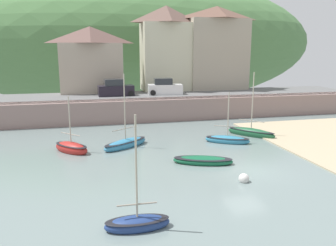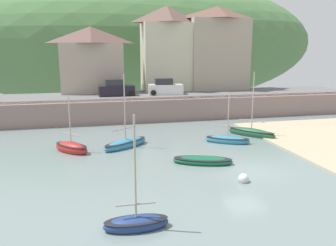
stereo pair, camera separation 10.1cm
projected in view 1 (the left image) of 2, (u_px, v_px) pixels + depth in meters
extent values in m
cube|color=slate|center=(246.00, 170.00, 21.96)|extent=(48.00, 40.00, 0.06)
cube|color=gray|center=(177.00, 109.00, 37.87)|extent=(48.00, 2.40, 2.40)
cube|color=#606060|center=(170.00, 95.00, 41.15)|extent=(48.00, 9.00, 0.10)
ellipsoid|color=#507E47|center=(132.00, 43.00, 72.54)|extent=(80.00, 44.00, 26.75)
cube|color=#AD9E8A|center=(91.00, 68.00, 42.70)|extent=(7.54, 4.83, 6.09)
pyramid|color=brown|center=(90.00, 35.00, 41.86)|extent=(7.84, 5.13, 2.03)
cube|color=beige|center=(166.00, 57.00, 44.67)|extent=(6.44, 4.26, 8.71)
pyramid|color=brown|center=(166.00, 14.00, 43.54)|extent=(6.74, 4.56, 2.16)
cube|color=#A49A87|center=(216.00, 55.00, 46.20)|extent=(7.98, 4.71, 9.31)
pyramid|color=brown|center=(217.00, 13.00, 45.06)|extent=(8.28, 5.01, 1.70)
ellipsoid|color=teal|center=(227.00, 140.00, 28.31)|extent=(3.80, 2.83, 0.77)
ellipsoid|color=black|center=(227.00, 138.00, 28.27)|extent=(3.72, 2.77, 0.12)
cylinder|color=#B2A893|center=(228.00, 114.00, 27.85)|extent=(0.09, 0.09, 3.67)
cylinder|color=gray|center=(228.00, 126.00, 28.07)|extent=(2.02, 1.18, 0.07)
ellipsoid|color=#A7231F|center=(71.00, 148.00, 25.67)|extent=(3.10, 3.21, 1.00)
ellipsoid|color=black|center=(71.00, 145.00, 25.62)|extent=(3.04, 3.15, 0.12)
cylinder|color=#B2A893|center=(70.00, 120.00, 25.21)|extent=(0.09, 0.09, 3.49)
cylinder|color=gray|center=(71.00, 134.00, 25.44)|extent=(1.45, 1.55, 0.07)
ellipsoid|color=teal|center=(126.00, 144.00, 26.99)|extent=(4.20, 3.49, 0.84)
ellipsoid|color=black|center=(126.00, 141.00, 26.94)|extent=(4.11, 3.42, 0.12)
cylinder|color=#B2A893|center=(125.00, 107.00, 26.37)|extent=(0.09, 0.09, 5.16)
cylinder|color=gray|center=(125.00, 129.00, 26.72)|extent=(2.12, 1.56, 0.07)
ellipsoid|color=#145937|center=(203.00, 161.00, 23.07)|extent=(4.29, 2.69, 0.64)
ellipsoid|color=black|center=(203.00, 158.00, 23.03)|extent=(4.21, 2.63, 0.12)
ellipsoid|color=navy|center=(137.00, 224.00, 14.57)|extent=(2.86, 1.12, 0.72)
ellipsoid|color=black|center=(137.00, 220.00, 14.53)|extent=(2.80, 1.10, 0.12)
cylinder|color=#B2A893|center=(136.00, 167.00, 14.03)|extent=(0.09, 0.09, 4.45)
cylinder|color=gray|center=(137.00, 204.00, 14.38)|extent=(1.72, 0.10, 0.07)
ellipsoid|color=#1C5231|center=(251.00, 133.00, 30.60)|extent=(3.62, 4.12, 0.92)
ellipsoid|color=black|center=(251.00, 130.00, 30.54)|extent=(3.54, 4.04, 0.12)
cylinder|color=#B2A893|center=(253.00, 101.00, 29.98)|extent=(0.09, 0.09, 5.01)
cylinder|color=gray|center=(252.00, 121.00, 30.36)|extent=(1.58, 1.92, 0.07)
cube|color=black|center=(116.00, 91.00, 39.53)|extent=(4.18, 1.91, 1.20)
cube|color=#282D33|center=(114.00, 83.00, 39.27)|extent=(2.18, 1.61, 0.80)
cylinder|color=black|center=(129.00, 92.00, 40.73)|extent=(0.64, 0.22, 0.64)
cylinder|color=black|center=(131.00, 93.00, 39.21)|extent=(0.64, 0.22, 0.64)
cylinder|color=black|center=(101.00, 93.00, 39.97)|extent=(0.64, 0.22, 0.64)
cylinder|color=black|center=(102.00, 94.00, 38.45)|extent=(0.64, 0.22, 0.64)
cube|color=silver|center=(165.00, 89.00, 40.89)|extent=(4.25, 2.10, 1.20)
cube|color=#282D33|center=(163.00, 81.00, 40.63)|extent=(2.24, 1.70, 0.80)
cylinder|color=black|center=(177.00, 91.00, 42.08)|extent=(0.64, 0.22, 0.64)
cylinder|color=black|center=(180.00, 92.00, 40.56)|extent=(0.64, 0.22, 0.64)
cylinder|color=black|center=(151.00, 91.00, 41.33)|extent=(0.64, 0.22, 0.64)
cylinder|color=black|center=(153.00, 93.00, 39.80)|extent=(0.64, 0.22, 0.64)
sphere|color=silver|center=(244.00, 179.00, 19.82)|extent=(0.63, 0.63, 0.63)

